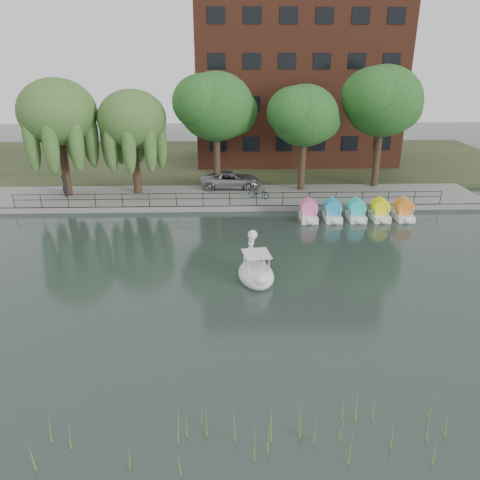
{
  "coord_description": "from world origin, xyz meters",
  "views": [
    {
      "loc": [
        -0.21,
        -20.35,
        11.11
      ],
      "look_at": [
        0.5,
        4.0,
        1.3
      ],
      "focal_mm": 35.0,
      "sensor_mm": 36.0,
      "label": 1
    }
  ],
  "objects_px": {
    "bicycle": "(259,192)",
    "pedestrian": "(65,184)",
    "minivan": "(231,178)",
    "swan_boat": "(256,270)"
  },
  "relations": [
    {
      "from": "minivan",
      "to": "pedestrian",
      "type": "xyz_separation_m",
      "value": [
        -13.22,
        -2.1,
        0.18
      ]
    },
    {
      "from": "bicycle",
      "to": "pedestrian",
      "type": "distance_m",
      "value": 15.41
    },
    {
      "from": "bicycle",
      "to": "swan_boat",
      "type": "bearing_deg",
      "value": -160.55
    },
    {
      "from": "minivan",
      "to": "swan_boat",
      "type": "relative_size",
      "value": 1.86
    },
    {
      "from": "minivan",
      "to": "swan_boat",
      "type": "xyz_separation_m",
      "value": [
        1.11,
        -16.53,
        -0.67
      ]
    },
    {
      "from": "minivan",
      "to": "bicycle",
      "type": "xyz_separation_m",
      "value": [
        2.14,
        -3.11,
        -0.31
      ]
    },
    {
      "from": "pedestrian",
      "to": "swan_boat",
      "type": "relative_size",
      "value": 0.63
    },
    {
      "from": "bicycle",
      "to": "pedestrian",
      "type": "bearing_deg",
      "value": 110.11
    },
    {
      "from": "pedestrian",
      "to": "swan_boat",
      "type": "distance_m",
      "value": 20.35
    },
    {
      "from": "swan_boat",
      "to": "pedestrian",
      "type": "bearing_deg",
      "value": 126.03
    }
  ]
}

